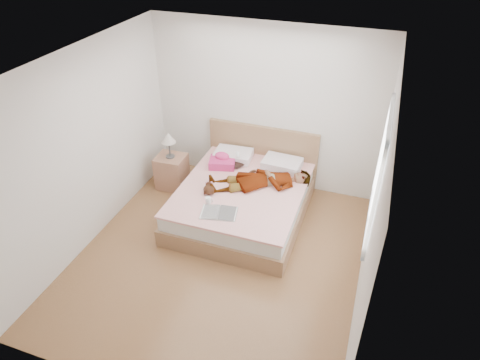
{
  "coord_description": "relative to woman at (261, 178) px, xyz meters",
  "views": [
    {
      "loc": [
        1.64,
        -3.84,
        4.02
      ],
      "look_at": [
        0.0,
        0.85,
        0.7
      ],
      "focal_mm": 32.0,
      "sensor_mm": 36.0,
      "label": 1
    }
  ],
  "objects": [
    {
      "name": "ground",
      "position": [
        -0.23,
        -1.13,
        -0.61
      ],
      "size": [
        4.0,
        4.0,
        0.0
      ],
      "primitive_type": "plane",
      "color": "#54341A",
      "rests_on": "ground"
    },
    {
      "name": "woman",
      "position": [
        0.0,
        0.0,
        0.0
      ],
      "size": [
        1.61,
        1.2,
        0.21
      ],
      "primitive_type": "imported",
      "rotation": [
        0.0,
        0.0,
        -1.09
      ],
      "color": "white",
      "rests_on": "bed"
    },
    {
      "name": "hair",
      "position": [
        -0.57,
        0.45,
        -0.07
      ],
      "size": [
        0.45,
        0.54,
        0.08
      ],
      "primitive_type": "ellipsoid",
      "rotation": [
        0.0,
        0.0,
        -0.05
      ],
      "color": "black",
      "rests_on": "bed"
    },
    {
      "name": "phone",
      "position": [
        -0.5,
        0.4,
        0.08
      ],
      "size": [
        0.08,
        0.1,
        0.05
      ],
      "primitive_type": "cube",
      "rotation": [
        0.44,
        0.0,
        0.48
      ],
      "color": "silver",
      "rests_on": "bed"
    },
    {
      "name": "room_shell",
      "position": [
        1.55,
        -0.83,
        0.89
      ],
      "size": [
        4.0,
        4.0,
        4.0
      ],
      "color": "white",
      "rests_on": "ground"
    },
    {
      "name": "bed",
      "position": [
        -0.23,
        -0.1,
        -0.34
      ],
      "size": [
        1.8,
        2.08,
        1.0
      ],
      "color": "olive",
      "rests_on": "ground"
    },
    {
      "name": "towel",
      "position": [
        -0.71,
        0.28,
        -0.02
      ],
      "size": [
        0.46,
        0.4,
        0.2
      ],
      "color": "#DA3B70",
      "rests_on": "bed"
    },
    {
      "name": "magazine",
      "position": [
        -0.32,
        -0.86,
        -0.09
      ],
      "size": [
        0.53,
        0.4,
        0.03
      ],
      "color": "white",
      "rests_on": "bed"
    },
    {
      "name": "coffee_mug",
      "position": [
        -0.54,
        -0.68,
        -0.06
      ],
      "size": [
        0.11,
        0.08,
        0.09
      ],
      "color": "white",
      "rests_on": "bed"
    },
    {
      "name": "plush_toy",
      "position": [
        -0.63,
        -0.47,
        -0.04
      ],
      "size": [
        0.21,
        0.26,
        0.13
      ],
      "color": "black",
      "rests_on": "bed"
    },
    {
      "name": "nightstand",
      "position": [
        -1.56,
        0.18,
        -0.29
      ],
      "size": [
        0.47,
        0.42,
        0.98
      ],
      "color": "#916143",
      "rests_on": "ground"
    }
  ]
}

